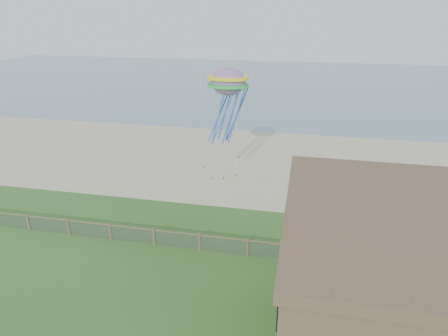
{
  "coord_description": "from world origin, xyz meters",
  "views": [
    {
      "loc": [
        5.79,
        -14.45,
        14.19
      ],
      "look_at": [
        1.13,
        8.0,
        4.87
      ],
      "focal_mm": 32.0,
      "sensor_mm": 36.0,
      "label": 1
    }
  ],
  "objects": [
    {
      "name": "octopus_kite",
      "position": [
        0.19,
        13.94,
        7.55
      ],
      "size": [
        3.58,
        3.04,
        6.25
      ],
      "primitive_type": null,
      "rotation": [
        0.0,
        0.0,
        -0.34
      ],
      "color": "#DA4E22"
    },
    {
      "name": "ocean",
      "position": [
        0.0,
        66.0,
        0.0
      ],
      "size": [
        160.0,
        68.0,
        0.02
      ],
      "primitive_type": "cube",
      "color": "slate",
      "rests_on": "ground"
    },
    {
      "name": "picnic_table",
      "position": [
        6.38,
        5.0,
        0.38
      ],
      "size": [
        1.98,
        1.61,
        0.76
      ],
      "primitive_type": null,
      "rotation": [
        0.0,
        0.0,
        0.14
      ],
      "color": "brown",
      "rests_on": "ground"
    },
    {
      "name": "sand_beach",
      "position": [
        0.0,
        22.0,
        0.0
      ],
      "size": [
        72.0,
        20.0,
        0.02
      ],
      "primitive_type": "cube",
      "color": "tan",
      "rests_on": "ground"
    },
    {
      "name": "motel_deck",
      "position": [
        13.0,
        5.0,
        0.25
      ],
      "size": [
        15.0,
        2.0,
        0.5
      ],
      "primitive_type": "cube",
      "color": "brown",
      "rests_on": "ground"
    },
    {
      "name": "chainlink_fence",
      "position": [
        0.0,
        6.0,
        0.55
      ],
      "size": [
        36.2,
        0.2,
        1.25
      ],
      "primitive_type": null,
      "color": "#4E412C",
      "rests_on": "ground"
    },
    {
      "name": "ground",
      "position": [
        0.0,
        0.0,
        0.0
      ],
      "size": [
        160.0,
        160.0,
        0.0
      ],
      "primitive_type": "plane",
      "color": "#2F531C",
      "rests_on": "ground"
    }
  ]
}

